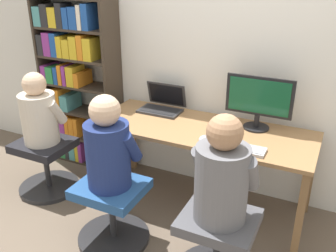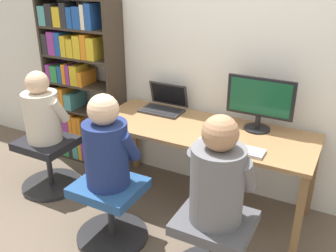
{
  "view_description": "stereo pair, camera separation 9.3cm",
  "coord_description": "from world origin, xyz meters",
  "px_view_note": "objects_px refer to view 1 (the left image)",
  "views": [
    {
      "loc": [
        0.92,
        -2.19,
        1.91
      ],
      "look_at": [
        -0.21,
        0.15,
        0.77
      ],
      "focal_mm": 40.0,
      "sensor_mm": 36.0,
      "label": 1
    },
    {
      "loc": [
        1.0,
        -2.15,
        1.91
      ],
      "look_at": [
        -0.21,
        0.15,
        0.77
      ],
      "focal_mm": 40.0,
      "sensor_mm": 36.0,
      "label": 2
    }
  ],
  "objects_px": {
    "office_chair_right": "(112,210)",
    "office_chair_side": "(46,164)",
    "office_chair_left": "(217,245)",
    "bookshelf": "(72,79)",
    "person_near_shelf": "(39,113)",
    "keyboard": "(238,148)",
    "person_at_laptop": "(108,147)",
    "desktop_monitor": "(259,101)",
    "laptop": "(162,105)",
    "person_at_monitor": "(222,175)"
  },
  "relations": [
    {
      "from": "laptop",
      "to": "person_at_laptop",
      "type": "bearing_deg",
      "value": -87.45
    },
    {
      "from": "office_chair_right",
      "to": "bookshelf",
      "type": "relative_size",
      "value": 0.33
    },
    {
      "from": "keyboard",
      "to": "office_chair_side",
      "type": "bearing_deg",
      "value": -174.83
    },
    {
      "from": "office_chair_left",
      "to": "office_chair_right",
      "type": "relative_size",
      "value": 1.0
    },
    {
      "from": "office_chair_side",
      "to": "person_near_shelf",
      "type": "bearing_deg",
      "value": 90.0
    },
    {
      "from": "laptop",
      "to": "person_at_laptop",
      "type": "xyz_separation_m",
      "value": [
        0.04,
        -0.89,
        0.01
      ]
    },
    {
      "from": "office_chair_left",
      "to": "person_near_shelf",
      "type": "relative_size",
      "value": 0.86
    },
    {
      "from": "office_chair_side",
      "to": "bookshelf",
      "type": "bearing_deg",
      "value": 99.63
    },
    {
      "from": "bookshelf",
      "to": "person_near_shelf",
      "type": "bearing_deg",
      "value": -80.3
    },
    {
      "from": "person_at_laptop",
      "to": "laptop",
      "type": "bearing_deg",
      "value": 92.55
    },
    {
      "from": "bookshelf",
      "to": "office_chair_side",
      "type": "xyz_separation_m",
      "value": [
        0.1,
        -0.58,
        -0.61
      ]
    },
    {
      "from": "office_chair_left",
      "to": "person_at_monitor",
      "type": "xyz_separation_m",
      "value": [
        0.0,
        0.0,
        0.51
      ]
    },
    {
      "from": "laptop",
      "to": "person_at_laptop",
      "type": "height_order",
      "value": "person_at_laptop"
    },
    {
      "from": "desktop_monitor",
      "to": "person_near_shelf",
      "type": "bearing_deg",
      "value": -161.89
    },
    {
      "from": "person_at_monitor",
      "to": "office_chair_right",
      "type": "bearing_deg",
      "value": 179.33
    },
    {
      "from": "keyboard",
      "to": "person_near_shelf",
      "type": "bearing_deg",
      "value": -174.97
    },
    {
      "from": "keyboard",
      "to": "person_at_laptop",
      "type": "distance_m",
      "value": 0.89
    },
    {
      "from": "person_at_laptop",
      "to": "office_chair_side",
      "type": "height_order",
      "value": "person_at_laptop"
    },
    {
      "from": "person_near_shelf",
      "to": "office_chair_side",
      "type": "bearing_deg",
      "value": -90.0
    },
    {
      "from": "desktop_monitor",
      "to": "office_chair_left",
      "type": "height_order",
      "value": "desktop_monitor"
    },
    {
      "from": "person_at_laptop",
      "to": "person_near_shelf",
      "type": "relative_size",
      "value": 1.07
    },
    {
      "from": "office_chair_left",
      "to": "office_chair_right",
      "type": "xyz_separation_m",
      "value": [
        -0.8,
        0.01,
        0.0
      ]
    },
    {
      "from": "laptop",
      "to": "bookshelf",
      "type": "relative_size",
      "value": 0.22
    },
    {
      "from": "person_near_shelf",
      "to": "laptop",
      "type": "bearing_deg",
      "value": 33.51
    },
    {
      "from": "office_chair_right",
      "to": "bookshelf",
      "type": "xyz_separation_m",
      "value": [
        -1.01,
        0.9,
        0.61
      ]
    },
    {
      "from": "office_chair_right",
      "to": "office_chair_side",
      "type": "relative_size",
      "value": 1.0
    },
    {
      "from": "office_chair_side",
      "to": "office_chair_left",
      "type": "bearing_deg",
      "value": -10.86
    },
    {
      "from": "desktop_monitor",
      "to": "office_chair_right",
      "type": "height_order",
      "value": "desktop_monitor"
    },
    {
      "from": "person_at_laptop",
      "to": "desktop_monitor",
      "type": "bearing_deg",
      "value": 47.68
    },
    {
      "from": "person_at_monitor",
      "to": "office_chair_side",
      "type": "bearing_deg",
      "value": 169.29
    },
    {
      "from": "office_chair_left",
      "to": "office_chair_side",
      "type": "bearing_deg",
      "value": 169.14
    },
    {
      "from": "desktop_monitor",
      "to": "bookshelf",
      "type": "bearing_deg",
      "value": 179.3
    },
    {
      "from": "bookshelf",
      "to": "office_chair_side",
      "type": "distance_m",
      "value": 0.85
    },
    {
      "from": "office_chair_left",
      "to": "person_near_shelf",
      "type": "height_order",
      "value": "person_near_shelf"
    },
    {
      "from": "person_at_laptop",
      "to": "person_near_shelf",
      "type": "bearing_deg",
      "value": 160.92
    },
    {
      "from": "desktop_monitor",
      "to": "person_near_shelf",
      "type": "xyz_separation_m",
      "value": [
        -1.7,
        -0.56,
        -0.19
      ]
    },
    {
      "from": "person_near_shelf",
      "to": "bookshelf",
      "type": "bearing_deg",
      "value": 99.7
    },
    {
      "from": "person_at_monitor",
      "to": "office_chair_side",
      "type": "xyz_separation_m",
      "value": [
        -1.71,
        0.32,
        -0.51
      ]
    },
    {
      "from": "office_chair_left",
      "to": "person_near_shelf",
      "type": "bearing_deg",
      "value": 169.01
    },
    {
      "from": "keyboard",
      "to": "person_at_monitor",
      "type": "bearing_deg",
      "value": -85.25
    },
    {
      "from": "desktop_monitor",
      "to": "office_chair_right",
      "type": "relative_size",
      "value": 0.96
    },
    {
      "from": "person_at_monitor",
      "to": "bookshelf",
      "type": "xyz_separation_m",
      "value": [
        -1.81,
        0.91,
        0.1
      ]
    },
    {
      "from": "desktop_monitor",
      "to": "office_chair_side",
      "type": "relative_size",
      "value": 0.96
    },
    {
      "from": "laptop",
      "to": "office_chair_left",
      "type": "bearing_deg",
      "value": -47.09
    },
    {
      "from": "keyboard",
      "to": "office_chair_right",
      "type": "xyz_separation_m",
      "value": [
        -0.77,
        -0.47,
        -0.47
      ]
    },
    {
      "from": "desktop_monitor",
      "to": "person_near_shelf",
      "type": "distance_m",
      "value": 1.8
    },
    {
      "from": "person_near_shelf",
      "to": "keyboard",
      "type": "bearing_deg",
      "value": 5.03
    },
    {
      "from": "office_chair_left",
      "to": "person_at_laptop",
      "type": "bearing_deg",
      "value": 178.69
    },
    {
      "from": "office_chair_left",
      "to": "office_chair_side",
      "type": "height_order",
      "value": "same"
    },
    {
      "from": "desktop_monitor",
      "to": "keyboard",
      "type": "xyz_separation_m",
      "value": [
        -0.03,
        -0.41,
        -0.21
      ]
    }
  ]
}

